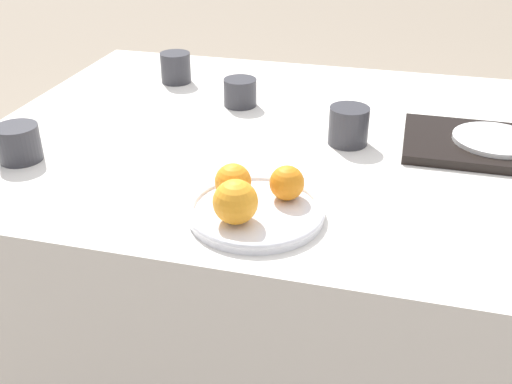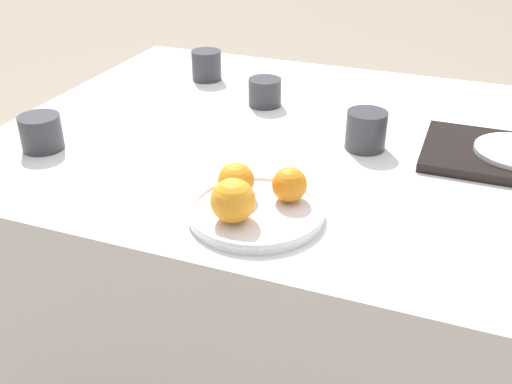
# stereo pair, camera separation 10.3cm
# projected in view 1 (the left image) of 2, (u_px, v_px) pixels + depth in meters

# --- Properties ---
(ground_plane) EXTENTS (12.00, 12.00, 0.00)m
(ground_plane) POSITION_uv_depth(u_px,v_px,m) (312.00, 371.00, 1.71)
(ground_plane) COLOR gray
(table) EXTENTS (1.56, 1.07, 0.73)m
(table) POSITION_uv_depth(u_px,v_px,m) (318.00, 268.00, 1.53)
(table) COLOR silver
(table) RESTS_ON ground_plane
(fruit_platter) EXTENTS (0.24, 0.24, 0.02)m
(fruit_platter) POSITION_uv_depth(u_px,v_px,m) (256.00, 211.00, 1.05)
(fruit_platter) COLOR silver
(fruit_platter) RESTS_ON table
(orange_0) EXTENTS (0.07, 0.07, 0.07)m
(orange_0) POSITION_uv_depth(u_px,v_px,m) (233.00, 182.00, 1.07)
(orange_0) COLOR orange
(orange_0) RESTS_ON fruit_platter
(orange_1) EXTENTS (0.08, 0.08, 0.08)m
(orange_1) POSITION_uv_depth(u_px,v_px,m) (235.00, 202.00, 1.00)
(orange_1) COLOR orange
(orange_1) RESTS_ON fruit_platter
(orange_2) EXTENTS (0.06, 0.06, 0.06)m
(orange_2) POSITION_uv_depth(u_px,v_px,m) (287.00, 183.00, 1.07)
(orange_2) COLOR orange
(orange_2) RESTS_ON fruit_platter
(serving_tray) EXTENTS (0.38, 0.24, 0.02)m
(serving_tray) POSITION_uv_depth(u_px,v_px,m) (493.00, 146.00, 1.29)
(serving_tray) COLOR black
(serving_tray) RESTS_ON table
(side_plate) EXTENTS (0.18, 0.18, 0.01)m
(side_plate) POSITION_uv_depth(u_px,v_px,m) (495.00, 139.00, 1.29)
(side_plate) COLOR silver
(side_plate) RESTS_ON serving_tray
(cup_0) EXTENTS (0.08, 0.08, 0.07)m
(cup_0) POSITION_uv_depth(u_px,v_px,m) (240.00, 92.00, 1.52)
(cup_0) COLOR #333338
(cup_0) RESTS_ON table
(cup_1) EXTENTS (0.08, 0.08, 0.08)m
(cup_1) POSITION_uv_depth(u_px,v_px,m) (176.00, 68.00, 1.67)
(cup_1) COLOR #333338
(cup_1) RESTS_ON table
(cup_2) EXTENTS (0.09, 0.09, 0.08)m
(cup_2) POSITION_uv_depth(u_px,v_px,m) (349.00, 126.00, 1.31)
(cup_2) COLOR #333338
(cup_2) RESTS_ON table
(cup_3) EXTENTS (0.09, 0.09, 0.08)m
(cup_3) POSITION_uv_depth(u_px,v_px,m) (19.00, 143.00, 1.24)
(cup_3) COLOR #333338
(cup_3) RESTS_ON table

